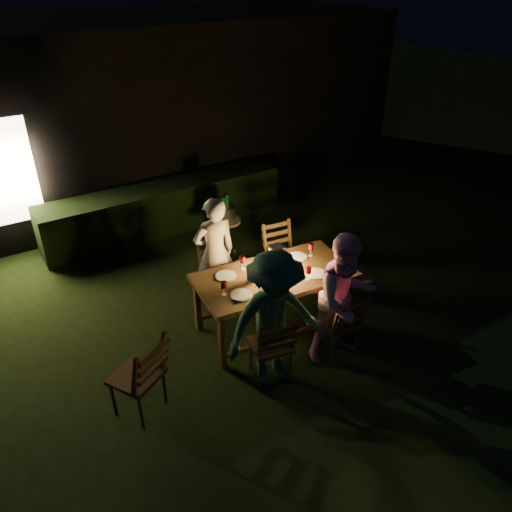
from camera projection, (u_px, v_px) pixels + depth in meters
garden_envelope at (134, 104)px, 9.96m from camera, size 40.00×40.00×3.20m
dining_table at (275, 280)px, 6.08m from camera, size 2.00×1.14×0.80m
chair_near_left at (271, 356)px, 5.54m from camera, size 0.52×0.55×0.96m
chair_near_right at (338, 333)px, 5.89m from camera, size 0.45×0.47×0.92m
chair_far_left at (218, 286)px, 6.72m from camera, size 0.52×0.55×0.96m
chair_far_right at (282, 268)px, 7.10m from camera, size 0.49×0.51×0.98m
chair_end at (353, 284)px, 6.78m from camera, size 0.52×0.49×0.91m
chair_spare at (140, 388)px, 5.10m from camera, size 0.64×0.66×1.03m
person_house_side at (215, 253)px, 6.51m from camera, size 0.60×0.43×1.56m
person_opp_right at (345, 299)px, 5.58m from camera, size 0.84×0.69×1.61m
person_opp_left at (274, 321)px, 5.23m from camera, size 1.12×0.72×1.65m
lantern at (277, 260)px, 6.02m from camera, size 0.16×0.16×0.35m
plate_far_left at (226, 276)px, 6.00m from camera, size 0.25×0.25×0.01m
plate_near_left at (241, 295)px, 5.66m from camera, size 0.25×0.25×0.01m
plate_far_right at (297, 257)px, 6.38m from camera, size 0.25×0.25×0.01m
plate_near_right at (316, 273)px, 6.04m from camera, size 0.25×0.25×0.01m
wineglass_a at (242, 263)px, 6.10m from camera, size 0.06×0.06×0.18m
wineglass_b at (224, 288)px, 5.63m from camera, size 0.06×0.06×0.18m
wineglass_c at (308, 273)px, 5.90m from camera, size 0.06×0.06×0.18m
wineglass_d at (311, 250)px, 6.37m from camera, size 0.06×0.06×0.18m
wineglass_e at (280, 283)px, 5.73m from camera, size 0.06×0.06×0.18m
bottle_table at (256, 269)px, 5.88m from camera, size 0.07×0.07×0.28m
napkin_left at (276, 290)px, 5.74m from camera, size 0.18×0.14×0.01m
napkin_right at (327, 275)px, 6.02m from camera, size 0.18×0.14×0.01m
phone at (239, 300)px, 5.57m from camera, size 0.14×0.07×0.01m
side_table at (226, 224)px, 7.71m from camera, size 0.47×0.47×0.63m
ice_bucket at (225, 213)px, 7.61m from camera, size 0.30×0.30×0.22m
bottle_bucket_a at (224, 212)px, 7.54m from camera, size 0.07×0.07×0.32m
bottle_bucket_b at (227, 209)px, 7.64m from camera, size 0.07×0.07×0.32m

